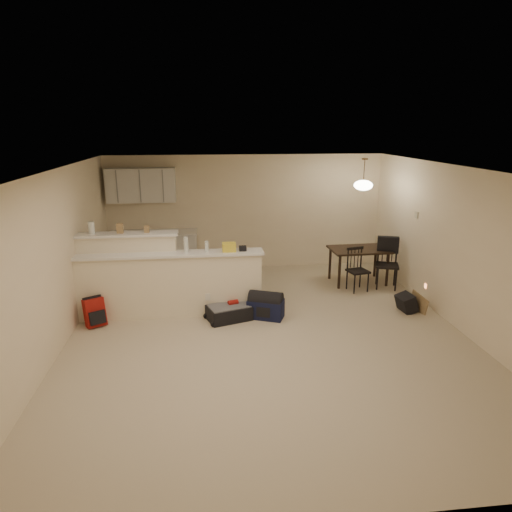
{
  "coord_description": "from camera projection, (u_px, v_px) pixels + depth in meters",
  "views": [
    {
      "loc": [
        -0.91,
        -6.37,
        3.08
      ],
      "look_at": [
        -0.1,
        0.7,
        1.05
      ],
      "focal_mm": 32.0,
      "sensor_mm": 36.0,
      "label": 1
    }
  ],
  "objects": [
    {
      "name": "upper_cabinets",
      "position": [
        141.0,
        185.0,
        9.44
      ],
      "size": [
        1.4,
        0.34,
        0.7
      ],
      "primitive_type": "cube",
      "color": "white",
      "rests_on": "room"
    },
    {
      "name": "breakfast_bar",
      "position": [
        156.0,
        280.0,
        7.61
      ],
      "size": [
        3.08,
        0.58,
        1.39
      ],
      "color": "#F8EAC8",
      "rests_on": "ground"
    },
    {
      "name": "jar",
      "position": [
        91.0,
        228.0,
        7.39
      ],
      "size": [
        0.1,
        0.1,
        0.2
      ],
      "primitive_type": "cylinder",
      "color": "silver",
      "rests_on": "breakfast_bar"
    },
    {
      "name": "bottle_b",
      "position": [
        207.0,
        247.0,
        7.47
      ],
      "size": [
        0.06,
        0.06,
        0.18
      ],
      "primitive_type": "cylinder",
      "color": "silver",
      "rests_on": "breakfast_bar"
    },
    {
      "name": "small_box",
      "position": [
        147.0,
        229.0,
        7.5
      ],
      "size": [
        0.08,
        0.06,
        0.12
      ],
      "primitive_type": "cube",
      "color": "#9B7B50",
      "rests_on": "breakfast_bar"
    },
    {
      "name": "suitcase",
      "position": [
        229.0,
        313.0,
        7.52
      ],
      "size": [
        0.79,
        0.64,
        0.23
      ],
      "primitive_type": "cube",
      "rotation": [
        0.0,
        0.0,
        0.32
      ],
      "color": "black",
      "rests_on": "ground"
    },
    {
      "name": "bottle_a",
      "position": [
        186.0,
        245.0,
        7.42
      ],
      "size": [
        0.07,
        0.07,
        0.26
      ],
      "primitive_type": "cylinder",
      "color": "silver",
      "rests_on": "breakfast_bar"
    },
    {
      "name": "room",
      "position": [
        268.0,
        256.0,
        6.69
      ],
      "size": [
        7.0,
        7.02,
        2.5
      ],
      "color": "beige",
      "rests_on": "ground"
    },
    {
      "name": "black_daypack",
      "position": [
        406.0,
        303.0,
        7.84
      ],
      "size": [
        0.27,
        0.36,
        0.29
      ],
      "primitive_type": "cube",
      "rotation": [
        0.0,
        0.0,
        1.68
      ],
      "color": "black",
      "rests_on": "ground"
    },
    {
      "name": "pouch",
      "position": [
        243.0,
        248.0,
        7.55
      ],
      "size": [
        0.12,
        0.1,
        0.08
      ],
      "primitive_type": "cube",
      "color": "#9B7B50",
      "rests_on": "breakfast_bar"
    },
    {
      "name": "cereal_box",
      "position": [
        120.0,
        228.0,
        7.44
      ],
      "size": [
        0.1,
        0.07,
        0.16
      ],
      "primitive_type": "cube",
      "color": "#9B7B50",
      "rests_on": "breakfast_bar"
    },
    {
      "name": "red_backpack",
      "position": [
        95.0,
        312.0,
        7.26
      ],
      "size": [
        0.35,
        0.32,
        0.45
      ],
      "primitive_type": "cube",
      "rotation": [
        0.0,
        0.0,
        0.53
      ],
      "color": "maroon",
      "rests_on": "ground"
    },
    {
      "name": "thermostat",
      "position": [
        416.0,
        215.0,
        8.42
      ],
      "size": [
        0.02,
        0.12,
        0.12
      ],
      "primitive_type": "cube",
      "color": "beige",
      "rests_on": "room"
    },
    {
      "name": "dining_chair_near",
      "position": [
        358.0,
        270.0,
        8.76
      ],
      "size": [
        0.44,
        0.42,
        0.84
      ],
      "primitive_type": null,
      "rotation": [
        0.0,
        0.0,
        0.23
      ],
      "color": "black",
      "rests_on": "ground"
    },
    {
      "name": "kitchen_counter",
      "position": [
        155.0,
        254.0,
        9.73
      ],
      "size": [
        1.8,
        0.6,
        0.9
      ],
      "primitive_type": "cube",
      "color": "white",
      "rests_on": "ground"
    },
    {
      "name": "cardboard_sheet",
      "position": [
        419.0,
        303.0,
        7.82
      ],
      "size": [
        0.12,
        0.4,
        0.31
      ],
      "primitive_type": "cube",
      "rotation": [
        0.0,
        0.0,
        1.83
      ],
      "color": "#9B7B50",
      "rests_on": "ground"
    },
    {
      "name": "navy_duffel",
      "position": [
        266.0,
        309.0,
        7.57
      ],
      "size": [
        0.66,
        0.51,
        0.32
      ],
      "primitive_type": "cube",
      "rotation": [
        0.0,
        0.0,
        -0.39
      ],
      "color": "#101534",
      "rests_on": "ground"
    },
    {
      "name": "dining_table",
      "position": [
        359.0,
        253.0,
        9.17
      ],
      "size": [
        1.17,
        0.8,
        0.71
      ],
      "rotation": [
        0.0,
        0.0,
        0.03
      ],
      "color": "black",
      "rests_on": "ground"
    },
    {
      "name": "pendant_lamp",
      "position": [
        363.0,
        185.0,
        8.8
      ],
      "size": [
        0.36,
        0.36,
        0.62
      ],
      "color": "brown",
      "rests_on": "room"
    },
    {
      "name": "bag_lump",
      "position": [
        229.0,
        247.0,
        7.51
      ],
      "size": [
        0.22,
        0.18,
        0.14
      ],
      "primitive_type": "cube",
      "color": "#9B7B50",
      "rests_on": "breakfast_bar"
    },
    {
      "name": "dining_chair_far",
      "position": [
        387.0,
        264.0,
        8.9
      ],
      "size": [
        0.53,
        0.52,
        0.98
      ],
      "primitive_type": null,
      "rotation": [
        0.0,
        0.0,
        -0.32
      ],
      "color": "black",
      "rests_on": "ground"
    }
  ]
}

